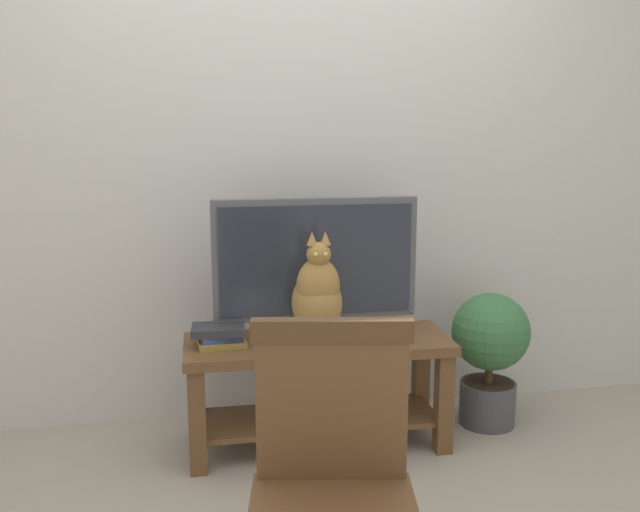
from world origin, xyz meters
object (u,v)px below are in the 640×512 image
Objects in this scene: media_box at (317,339)px; tv_stand at (318,373)px; wooden_chair at (333,479)px; potted_plant at (490,349)px; cat at (318,295)px; tv at (316,265)px; book_stack at (220,335)px.

tv_stand is at bearing 76.14° from media_box.
wooden_chair is (-0.18, -1.26, 0.20)m from tv_stand.
wooden_chair reaches higher than potted_plant.
potted_plant is at bearing 10.71° from cat.
wooden_chair is at bearing -127.21° from potted_plant.
cat is at bearing 81.89° from wooden_chair.
cat is at bearing -100.78° from tv_stand.
tv_stand is 1.25× the size of wooden_chair.
tv reaches higher than wooden_chair.
cat reaches higher than media_box.
potted_plant is (0.85, 0.16, -0.34)m from cat.
potted_plant is at bearing 9.85° from media_box.
wooden_chair reaches higher than tv_stand.
tv is at bearing -178.28° from potted_plant.
cat reaches higher than book_stack.
tv_stand is 0.19m from media_box.
tv reaches higher than potted_plant.
tv is 0.51m from book_stack.
cat is (0.00, -0.01, 0.19)m from media_box.
tv_stand is 3.17× the size of media_box.
book_stack is (-0.41, 0.08, -0.17)m from cat.
cat is at bearing -10.48° from book_stack.
wooden_chair is 1.44× the size of potted_plant.
tv is 0.17m from cat.
tv is at bearing 82.67° from media_box.
media_box is (-0.02, -0.06, 0.18)m from tv_stand.
cat is 1.21m from wooden_chair.
potted_plant is (1.02, 1.34, -0.17)m from wooden_chair.
media_box is at bearing -8.71° from book_stack.
tv is 2.45× the size of media_box.
tv_stand is 1.29× the size of tv.
tv is 2.03× the size of cat.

